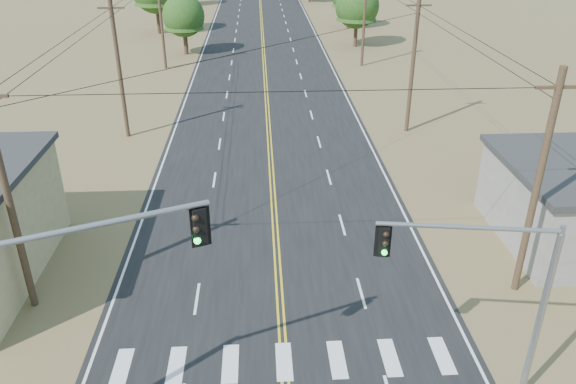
{
  "coord_description": "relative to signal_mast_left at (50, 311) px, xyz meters",
  "views": [
    {
      "loc": [
        -0.71,
        -7.84,
        15.13
      ],
      "look_at": [
        0.54,
        15.16,
        3.5
      ],
      "focal_mm": 35.0,
      "sensor_mm": 36.0,
      "label": 1
    }
  ],
  "objects": [
    {
      "name": "tree_left_near",
      "position": [
        -2.46,
        53.78,
        -0.5
      ],
      "size": [
        4.75,
        4.75,
        7.92
      ],
      "color": "#3F2D1E",
      "rests_on": "ground"
    },
    {
      "name": "utility_pole_right_far",
      "position": [
        17.04,
        47.3,
        -0.22
      ],
      "size": [
        1.8,
        0.3,
        10.0
      ],
      "color": "#4C3826",
      "rests_on": "ground"
    },
    {
      "name": "utility_pole_right_mid",
      "position": [
        17.04,
        27.3,
        -0.22
      ],
      "size": [
        1.8,
        0.3,
        10.0
      ],
      "color": "#4C3826",
      "rests_on": "ground"
    },
    {
      "name": "signal_mast_left",
      "position": [
        0.0,
        0.0,
        0.0
      ],
      "size": [
        6.29,
        2.63,
        7.87
      ],
      "rotation": [
        0.0,
        0.0,
        0.37
      ],
      "color": "gray",
      "rests_on": "ground"
    },
    {
      "name": "utility_pole_left_near",
      "position": [
        -3.96,
        7.3,
        -0.22
      ],
      "size": [
        1.8,
        0.3,
        10.0
      ],
      "color": "#4C3826",
      "rests_on": "ground"
    },
    {
      "name": "utility_pole_left_mid",
      "position": [
        -3.96,
        27.3,
        -0.22
      ],
      "size": [
        1.8,
        0.3,
        10.0
      ],
      "color": "#4C3826",
      "rests_on": "ground"
    },
    {
      "name": "signal_mast_right",
      "position": [
        13.15,
        1.54,
        -0.76
      ],
      "size": [
        5.56,
        1.0,
        6.78
      ],
      "rotation": [
        0.0,
        0.0,
        -0.14
      ],
      "color": "gray",
      "rests_on": "ground"
    },
    {
      "name": "utility_pole_right_near",
      "position": [
        17.04,
        7.3,
        -0.22
      ],
      "size": [
        1.8,
        0.3,
        10.0
      ],
      "color": "#4C3826",
      "rests_on": "ground"
    },
    {
      "name": "road",
      "position": [
        6.54,
        25.3,
        -5.33
      ],
      "size": [
        15.0,
        200.0,
        0.02
      ],
      "primitive_type": "cube",
      "color": "black",
      "rests_on": "ground"
    },
    {
      "name": "tree_right_near",
      "position": [
        17.85,
        56.73,
        -0.0
      ],
      "size": [
        5.24,
        5.24,
        8.73
      ],
      "color": "#3F2D1E",
      "rests_on": "ground"
    },
    {
      "name": "utility_pole_left_far",
      "position": [
        -3.96,
        47.3,
        -0.22
      ],
      "size": [
        1.8,
        0.3,
        10.0
      ],
      "color": "#4C3826",
      "rests_on": "ground"
    }
  ]
}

